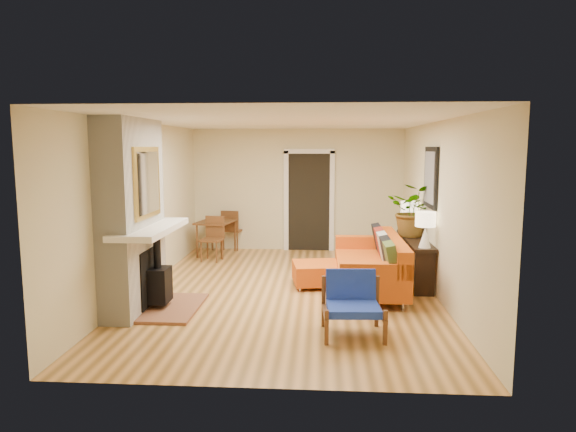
% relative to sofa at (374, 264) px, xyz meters
% --- Properties ---
extents(room_shell, '(6.50, 6.50, 6.50)m').
position_rel_sofa_xyz_m(room_shell, '(-0.76, 2.42, 0.84)').
color(room_shell, tan).
rests_on(room_shell, ground).
extents(fireplace, '(1.09, 1.68, 2.60)m').
position_rel_sofa_xyz_m(fireplace, '(-3.36, -1.22, 0.84)').
color(fireplace, white).
rests_on(fireplace, ground).
extents(sofa, '(0.99, 2.30, 0.91)m').
position_rel_sofa_xyz_m(sofa, '(0.00, 0.00, 0.00)').
color(sofa, silver).
rests_on(sofa, ground).
extents(ottoman, '(0.83, 0.83, 0.37)m').
position_rel_sofa_xyz_m(ottoman, '(-0.91, 0.12, -0.19)').
color(ottoman, silver).
rests_on(ottoman, ground).
extents(blue_chair, '(0.75, 0.73, 0.74)m').
position_rel_sofa_xyz_m(blue_chair, '(-0.46, -1.94, 0.00)').
color(blue_chair, brown).
rests_on(blue_chair, ground).
extents(dining_table, '(0.87, 1.64, 0.87)m').
position_rel_sofa_xyz_m(dining_table, '(-2.94, 2.41, 0.17)').
color(dining_table, brown).
rests_on(dining_table, ground).
extents(console_table, '(0.34, 1.85, 0.72)m').
position_rel_sofa_xyz_m(console_table, '(0.71, 0.49, 0.18)').
color(console_table, black).
rests_on(console_table, ground).
extents(lamp_near, '(0.30, 0.30, 0.54)m').
position_rel_sofa_xyz_m(lamp_near, '(0.71, -0.27, 0.66)').
color(lamp_near, white).
rests_on(lamp_near, console_table).
extents(lamp_far, '(0.30, 0.30, 0.54)m').
position_rel_sofa_xyz_m(lamp_far, '(0.71, 1.18, 0.66)').
color(lamp_far, white).
rests_on(lamp_far, console_table).
extents(houseplant, '(1.02, 0.97, 0.90)m').
position_rel_sofa_xyz_m(houseplant, '(0.70, 0.69, 0.77)').
color(houseplant, '#1E5919').
rests_on(houseplant, console_table).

